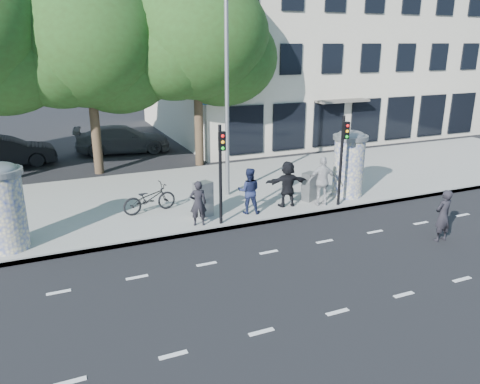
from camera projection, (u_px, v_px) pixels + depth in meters
name	position (u px, v px, depth m)	size (l,w,h in m)	color
ground	(292.00, 272.00, 12.97)	(120.00, 120.00, 0.00)	black
sidewalk	(203.00, 193.00, 19.49)	(40.00, 8.00, 0.15)	gray
curb	(241.00, 226.00, 16.05)	(40.00, 0.10, 0.16)	slate
lane_dash_near	(337.00, 312.00, 11.05)	(32.00, 0.12, 0.01)	silver
lane_dash_far	(269.00, 252.00, 14.19)	(32.00, 0.12, 0.01)	silver
ad_column_left	(3.00, 205.00, 13.70)	(1.36, 1.36, 2.65)	beige
ad_column_right	(349.00, 162.00, 18.57)	(1.36, 1.36, 2.65)	beige
traffic_pole_near	(221.00, 165.00, 15.37)	(0.22, 0.31, 3.40)	black
traffic_pole_far	(342.00, 152.00, 17.19)	(0.22, 0.31, 3.40)	black
street_lamp	(227.00, 78.00, 17.59)	(0.25, 0.93, 8.00)	slate
tree_near_left	(87.00, 42.00, 20.87)	(6.80, 6.80, 8.97)	#38281C
tree_center	(196.00, 37.00, 22.34)	(7.00, 7.00, 9.30)	#38281C
building	(303.00, 43.00, 33.13)	(20.30, 15.85, 12.00)	beige
ped_b	(198.00, 203.00, 15.66)	(0.57, 0.37, 1.56)	black
ped_c	(249.00, 191.00, 16.77)	(0.82, 0.64, 1.68)	#192040
ped_e	(323.00, 181.00, 17.56)	(1.11, 0.63, 1.89)	#A4A4A7
ped_f	(287.00, 184.00, 17.48)	(1.62, 0.58, 1.75)	black
man_road	(443.00, 216.00, 14.78)	(0.62, 0.41, 1.70)	black
bicycle	(149.00, 198.00, 16.95)	(1.99, 0.69, 1.05)	black
cabinet_left	(203.00, 199.00, 16.52)	(0.60, 0.44, 1.26)	slate
cabinet_right	(309.00, 187.00, 18.22)	(0.54, 0.39, 1.12)	slate
car_mid	(6.00, 152.00, 23.67)	(4.69, 1.63, 1.54)	black
car_right	(123.00, 139.00, 26.78)	(5.29, 2.15, 1.54)	#4B4D51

